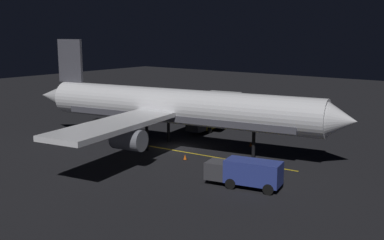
{
  "coord_description": "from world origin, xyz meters",
  "views": [
    {
      "loc": [
        39.62,
        32.61,
        13.04
      ],
      "look_at": [
        0.0,
        2.0,
        3.5
      ],
      "focal_mm": 43.64,
      "sensor_mm": 36.0,
      "label": 1
    }
  ],
  "objects": [
    {
      "name": "apron_guide_stripe",
      "position": [
        0.68,
        4.0,
        0.0
      ],
      "size": [
        1.81,
        21.35,
        0.01
      ],
      "primitive_type": "cube",
      "rotation": [
        0.0,
        0.0,
        0.07
      ],
      "color": "gold",
      "rests_on": "ground_plane"
    },
    {
      "name": "traffic_cone_near_left",
      "position": [
        -5.79,
        6.09,
        0.25
      ],
      "size": [
        0.5,
        0.5,
        0.55
      ],
      "color": "#EA590F",
      "rests_on": "ground_plane"
    },
    {
      "name": "ground_plane",
      "position": [
        0.0,
        0.0,
        -0.1
      ],
      "size": [
        180.0,
        180.0,
        0.2
      ],
      "primitive_type": "cube",
      "color": "black"
    },
    {
      "name": "catering_truck",
      "position": [
        -9.29,
        -2.8,
        1.28
      ],
      "size": [
        5.68,
        2.31,
        2.52
      ],
      "color": "gold",
      "rests_on": "ground_plane"
    },
    {
      "name": "airliner",
      "position": [
        0.11,
        -0.61,
        4.62
      ],
      "size": [
        34.89,
        39.71,
        12.08
      ],
      "color": "white",
      "rests_on": "ground_plane"
    },
    {
      "name": "ground_crew_worker",
      "position": [
        4.45,
        11.92,
        0.89
      ],
      "size": [
        0.4,
        0.4,
        1.74
      ],
      "color": "black",
      "rests_on": "ground_plane"
    },
    {
      "name": "traffic_cone_near_right",
      "position": [
        0.56,
        11.79,
        0.25
      ],
      "size": [
        0.5,
        0.5,
        0.55
      ],
      "color": "#EA590F",
      "rests_on": "ground_plane"
    },
    {
      "name": "traffic_cone_under_wing",
      "position": [
        3.25,
        3.6,
        0.25
      ],
      "size": [
        0.5,
        0.5,
        0.55
      ],
      "color": "#EA590F",
      "rests_on": "ground_plane"
    },
    {
      "name": "baggage_truck",
      "position": [
        6.83,
        13.08,
        1.24
      ],
      "size": [
        3.38,
        6.75,
        2.38
      ],
      "color": "navy",
      "rests_on": "ground_plane"
    }
  ]
}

